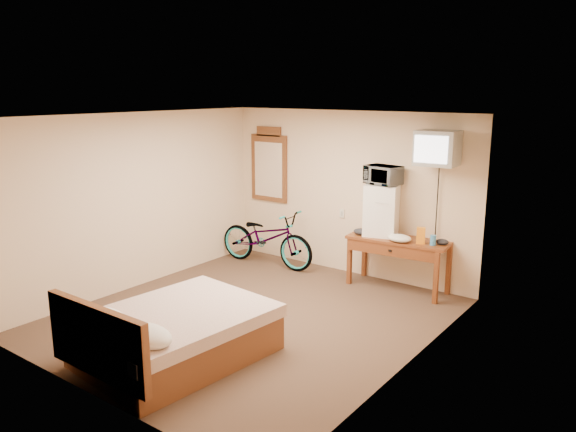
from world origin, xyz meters
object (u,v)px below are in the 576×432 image
object	(u,v)px
desk	(397,247)
crt_television	(438,148)
mini_fridge	(382,210)
blue_cup	(433,240)
wall_mirror	(269,165)
bicycle	(267,238)
microwave	(383,175)
bed	(171,334)

from	to	relation	value
desk	crt_television	world-z (taller)	crt_television
mini_fridge	blue_cup	distance (m)	0.88
crt_television	wall_mirror	size ratio (longest dim) A/B	0.49
blue_cup	crt_television	bearing A→B (deg)	126.52
desk	crt_television	bearing A→B (deg)	2.58
mini_fridge	blue_cup	world-z (taller)	mini_fridge
mini_fridge	wall_mirror	xyz separation A→B (m)	(-2.22, 0.21, 0.44)
bicycle	crt_television	bearing A→B (deg)	-88.59
mini_fridge	bicycle	world-z (taller)	mini_fridge
blue_cup	wall_mirror	world-z (taller)	wall_mirror
desk	blue_cup	xyz separation A→B (m)	(0.52, -0.01, 0.18)
mini_fridge	microwave	distance (m)	0.50
desk	wall_mirror	bearing A→B (deg)	173.79
microwave	bed	distance (m)	3.75
bicycle	bed	size ratio (longest dim) A/B	0.86
wall_mirror	desk	bearing A→B (deg)	-6.21
mini_fridge	crt_television	world-z (taller)	crt_television
bicycle	bed	world-z (taller)	bicycle
microwave	crt_television	distance (m)	0.91
desk	mini_fridge	distance (m)	0.57
desk	blue_cup	bearing A→B (deg)	-1.62
mini_fridge	bicycle	bearing A→B (deg)	-172.27
microwave	desk	bearing A→B (deg)	-1.89
crt_television	wall_mirror	distance (m)	3.07
microwave	crt_television	xyz separation A→B (m)	(0.79, -0.04, 0.43)
microwave	wall_mirror	bearing A→B (deg)	-175.18
microwave	wall_mirror	distance (m)	2.23
wall_mirror	bicycle	xyz separation A→B (m)	(0.31, -0.47, -1.10)
crt_television	wall_mirror	xyz separation A→B (m)	(-3.02, 0.25, -0.50)
blue_cup	bicycle	size ratio (longest dim) A/B	0.08
bicycle	blue_cup	bearing A→B (deg)	-89.42
mini_fridge	wall_mirror	size ratio (longest dim) A/B	0.59
bed	wall_mirror	bearing A→B (deg)	113.28
desk	microwave	world-z (taller)	microwave
mini_fridge	bicycle	xyz separation A→B (m)	(-1.91, -0.26, -0.66)
bed	crt_television	bearing A→B (deg)	67.00
desk	bed	bearing A→B (deg)	-105.67
bed	microwave	bearing A→B (deg)	79.31
wall_mirror	bicycle	distance (m)	1.23
blue_cup	bicycle	distance (m)	2.76
wall_mirror	bed	bearing A→B (deg)	-66.72
desk	blue_cup	world-z (taller)	blue_cup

